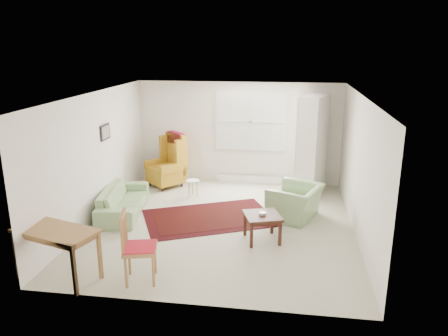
# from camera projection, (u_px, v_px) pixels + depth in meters

# --- Properties ---
(room) EXTENTS (5.04, 5.54, 2.51)m
(room) POSITION_uv_depth(u_px,v_px,m) (224.00, 159.00, 8.36)
(room) COLOR beige
(room) RESTS_ON ground
(rug) EXTENTS (2.96, 2.52, 0.03)m
(rug) POSITION_uv_depth(u_px,v_px,m) (209.00, 217.00, 8.79)
(rug) COLOR black
(rug) RESTS_ON ground
(sofa) EXTENTS (1.01, 1.98, 0.76)m
(sofa) POSITION_uv_depth(u_px,v_px,m) (123.00, 195.00, 8.96)
(sofa) COLOR #86A970
(sofa) RESTS_ON ground
(armchair) EXTENTS (1.23, 1.30, 0.80)m
(armchair) POSITION_uv_depth(u_px,v_px,m) (295.00, 199.00, 8.71)
(armchair) COLOR #86A970
(armchair) RESTS_ON ground
(wingback_chair) EXTENTS (1.09, 1.10, 1.31)m
(wingback_chair) POSITION_uv_depth(u_px,v_px,m) (165.00, 160.00, 10.56)
(wingback_chair) COLOR #AF7E1B
(wingback_chair) RESTS_ON ground
(coffee_table) EXTENTS (0.77, 0.77, 0.50)m
(coffee_table) POSITION_uv_depth(u_px,v_px,m) (262.00, 227.00, 7.74)
(coffee_table) COLOR #3C1B12
(coffee_table) RESTS_ON ground
(stool) EXTENTS (0.36, 0.36, 0.40)m
(stool) POSITION_uv_depth(u_px,v_px,m) (193.00, 188.00, 9.95)
(stool) COLOR white
(stool) RESTS_ON ground
(cabinet) EXTENTS (0.77, 1.02, 2.28)m
(cabinet) POSITION_uv_depth(u_px,v_px,m) (312.00, 145.00, 10.00)
(cabinet) COLOR white
(cabinet) RESTS_ON ground
(desk) EXTENTS (1.37, 0.96, 0.78)m
(desk) POSITION_uv_depth(u_px,v_px,m) (58.00, 254.00, 6.47)
(desk) COLOR #9B6F3E
(desk) RESTS_ON ground
(desk_chair) EXTENTS (0.57, 0.57, 1.09)m
(desk_chair) POSITION_uv_depth(u_px,v_px,m) (140.00, 247.00, 6.35)
(desk_chair) COLOR #9B6F3E
(desk_chair) RESTS_ON ground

